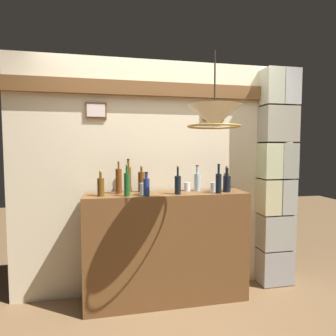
% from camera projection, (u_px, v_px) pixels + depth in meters
% --- Properties ---
extents(panelled_rear_partition, '(3.06, 0.15, 2.43)m').
position_uv_depth(panelled_rear_partition, '(162.00, 171.00, 3.02)').
color(panelled_rear_partition, beige).
rests_on(panelled_rear_partition, ground).
extents(stone_pillar, '(0.39, 0.28, 2.37)m').
position_uv_depth(stone_pillar, '(275.00, 178.00, 3.16)').
color(stone_pillar, '#9D9C9A').
rests_on(stone_pillar, ground).
extents(bar_shelf_unit, '(1.60, 0.37, 1.09)m').
position_uv_depth(bar_shelf_unit, '(167.00, 247.00, 2.82)').
color(bar_shelf_unit, brown).
rests_on(bar_shelf_unit, ground).
extents(liquor_bottle_mezcal, '(0.06, 0.06, 0.22)m').
position_uv_depth(liquor_bottle_mezcal, '(146.00, 186.00, 2.61)').
color(liquor_bottle_mezcal, navy).
rests_on(liquor_bottle_mezcal, bar_shelf_unit).
extents(liquor_bottle_vermouth, '(0.06, 0.06, 0.31)m').
position_uv_depth(liquor_bottle_vermouth, '(119.00, 181.00, 2.74)').
color(liquor_bottle_vermouth, brown).
rests_on(liquor_bottle_vermouth, bar_shelf_unit).
extents(liquor_bottle_vodka, '(0.06, 0.06, 0.29)m').
position_uv_depth(liquor_bottle_vodka, '(218.00, 183.00, 2.76)').
color(liquor_bottle_vodka, black).
rests_on(liquor_bottle_vodka, bar_shelf_unit).
extents(liquor_bottle_bourbon, '(0.06, 0.06, 0.23)m').
position_uv_depth(liquor_bottle_bourbon, '(101.00, 186.00, 2.60)').
color(liquor_bottle_bourbon, brown).
rests_on(liquor_bottle_bourbon, bar_shelf_unit).
extents(liquor_bottle_brandy, '(0.08, 0.08, 0.24)m').
position_uv_depth(liquor_bottle_brandy, '(227.00, 183.00, 2.85)').
color(liquor_bottle_brandy, black).
rests_on(liquor_bottle_brandy, bar_shelf_unit).
extents(liquor_bottle_whiskey, '(0.07, 0.07, 0.27)m').
position_uv_depth(liquor_bottle_whiskey, '(197.00, 181.00, 2.92)').
color(liquor_bottle_whiskey, '#A4BDC9').
rests_on(liquor_bottle_whiskey, bar_shelf_unit).
extents(liquor_bottle_scotch, '(0.06, 0.06, 0.27)m').
position_uv_depth(liquor_bottle_scotch, '(178.00, 184.00, 2.71)').
color(liquor_bottle_scotch, black).
rests_on(liquor_bottle_scotch, bar_shelf_unit).
extents(liquor_bottle_gin, '(0.05, 0.05, 0.33)m').
position_uv_depth(liquor_bottle_gin, '(128.00, 179.00, 2.83)').
color(liquor_bottle_gin, brown).
rests_on(liquor_bottle_gin, bar_shelf_unit).
extents(liquor_bottle_tequila, '(0.05, 0.05, 0.29)m').
position_uv_depth(liquor_bottle_tequila, '(127.00, 184.00, 2.59)').
color(liquor_bottle_tequila, '#184F20').
rests_on(liquor_bottle_tequila, bar_shelf_unit).
extents(liquor_bottle_rye, '(0.07, 0.07, 0.26)m').
position_uv_depth(liquor_bottle_rye, '(142.00, 182.00, 2.85)').
color(liquor_bottle_rye, '#5F3614').
rests_on(liquor_bottle_rye, bar_shelf_unit).
extents(liquor_bottle_sherry, '(0.06, 0.06, 0.26)m').
position_uv_depth(liquor_bottle_sherry, '(226.00, 181.00, 2.96)').
color(liquor_bottle_sherry, brown).
rests_on(liquor_bottle_sherry, bar_shelf_unit).
extents(glass_tumbler_rocks, '(0.06, 0.06, 0.11)m').
position_uv_depth(glass_tumbler_rocks, '(143.00, 189.00, 2.70)').
color(glass_tumbler_rocks, silver).
rests_on(glass_tumbler_rocks, bar_shelf_unit).
extents(glass_tumbler_highball, '(0.06, 0.06, 0.09)m').
position_uv_depth(glass_tumbler_highball, '(213.00, 187.00, 2.87)').
color(glass_tumbler_highball, silver).
rests_on(glass_tumbler_highball, bar_shelf_unit).
extents(glass_tumbler_shot, '(0.06, 0.06, 0.09)m').
position_uv_depth(glass_tumbler_shot, '(187.00, 187.00, 2.91)').
color(glass_tumbler_shot, silver).
rests_on(glass_tumbler_shot, bar_shelf_unit).
extents(pendant_lamp, '(0.42, 0.42, 0.58)m').
position_uv_depth(pendant_lamp, '(214.00, 117.00, 2.17)').
color(pendant_lamp, '#EFE5C6').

